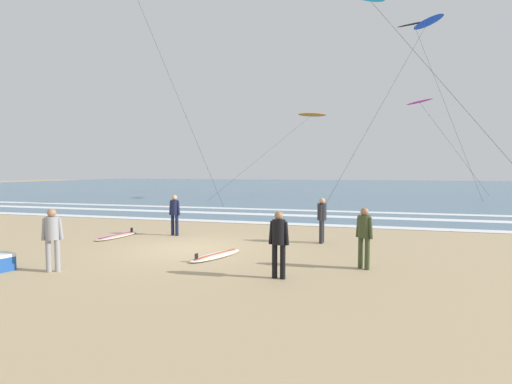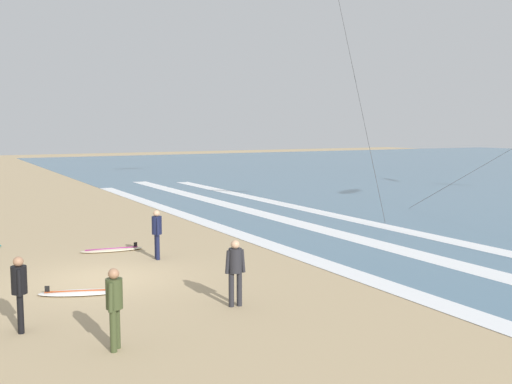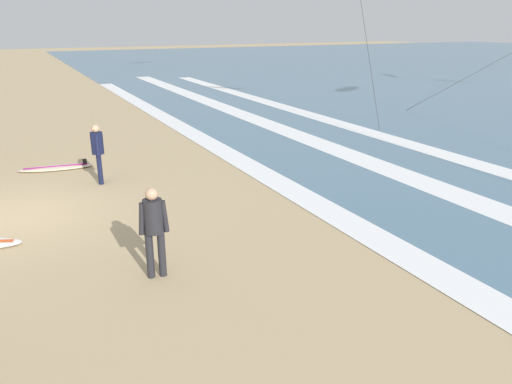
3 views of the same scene
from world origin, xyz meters
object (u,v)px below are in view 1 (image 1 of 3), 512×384
(surfboard_near_water, at_px, (117,236))
(kite_blue_low_near, at_px, (427,23))
(kite_black_far_left, at_px, (414,25))
(surfer_background_far, at_px, (322,216))
(kite_orange_far_right, at_px, (312,115))
(kite_magenta_high_right, at_px, (420,102))
(cooler_box, at_px, (1,262))
(surfer_right_near, at_px, (175,211))
(surfer_left_far, at_px, (364,232))
(surfer_foreground_main, at_px, (279,238))
(surfer_mid_group, at_px, (52,234))
(surfboard_foreground_flat, at_px, (216,255))

(surfboard_near_water, xyz_separation_m, kite_blue_low_near, (13.85, 20.19, 13.98))
(kite_blue_low_near, xyz_separation_m, kite_black_far_left, (0.06, 8.50, 2.93))
(surfer_background_far, height_order, kite_orange_far_right, kite_orange_far_right)
(surfboard_near_water, relative_size, kite_black_far_left, 0.12)
(kite_magenta_high_right, bearing_deg, cooler_box, -114.57)
(surfer_right_near, relative_size, kite_black_far_left, 0.09)
(surfboard_near_water, xyz_separation_m, kite_orange_far_right, (3.80, 29.19, 8.52))
(surfer_left_far, distance_m, kite_black_far_left, 35.27)
(surfer_left_far, bearing_deg, kite_blue_low_near, 78.12)
(kite_black_far_left, bearing_deg, surfer_right_near, -113.32)
(surfer_background_far, xyz_separation_m, kite_orange_far_right, (-3.91, 28.30, 7.61))
(surfer_foreground_main, xyz_separation_m, surfer_left_far, (1.95, 1.45, 0.00))
(surfer_left_far, height_order, kite_orange_far_right, kite_orange_far_right)
(kite_blue_low_near, bearing_deg, surfer_right_near, -121.75)
(surfer_left_far, relative_size, cooler_box, 2.24)
(surfer_right_near, height_order, cooler_box, surfer_right_near)
(surfer_mid_group, height_order, surfboard_near_water, surfer_mid_group)
(surfer_mid_group, bearing_deg, surfboard_foreground_flat, 38.00)
(surfer_background_far, relative_size, kite_blue_low_near, 0.11)
(surfer_background_far, bearing_deg, surfer_left_far, -66.81)
(surfer_foreground_main, distance_m, kite_magenta_high_right, 31.35)
(kite_blue_low_near, bearing_deg, kite_black_far_left, 89.63)
(kite_magenta_high_right, distance_m, cooler_box, 34.83)
(surfer_left_far, relative_size, kite_orange_far_right, 0.12)
(surfer_mid_group, xyz_separation_m, kite_orange_far_right, (2.27, 33.94, 7.61))
(surfer_right_near, bearing_deg, surfer_background_far, -0.66)
(surfboard_near_water, height_order, kite_blue_low_near, kite_blue_low_near)
(kite_magenta_high_right, height_order, kite_orange_far_right, kite_magenta_high_right)
(kite_black_far_left, distance_m, kite_orange_far_right, 13.14)
(surfer_right_near, distance_m, surfboard_near_water, 2.36)
(surfboard_foreground_flat, bearing_deg, kite_orange_far_right, 92.01)
(surfer_left_far, height_order, surfboard_foreground_flat, surfer_left_far)
(surfer_right_near, height_order, kite_black_far_left, kite_black_far_left)
(cooler_box, bearing_deg, surfer_mid_group, 10.07)
(surfer_foreground_main, relative_size, kite_black_far_left, 0.09)
(surfer_left_far, bearing_deg, kite_black_far_left, 81.21)
(surfboard_near_water, xyz_separation_m, kite_black_far_left, (13.91, 28.68, 16.91))
(surfboard_foreground_flat, bearing_deg, surfboard_near_water, 156.56)
(surfboard_foreground_flat, height_order, kite_black_far_left, kite_black_far_left)
(surfer_foreground_main, bearing_deg, surfboard_foreground_flat, 142.87)
(kite_blue_low_near, distance_m, kite_orange_far_right, 14.56)
(kite_black_far_left, relative_size, kite_orange_far_right, 1.25)
(surfer_left_far, height_order, cooler_box, surfer_left_far)
(kite_magenta_high_right, bearing_deg, kite_blue_low_near, -93.33)
(kite_orange_far_right, distance_m, cooler_box, 35.38)
(surfboard_near_water, bearing_deg, surfboard_foreground_flat, -23.44)
(surfer_left_far, height_order, kite_black_far_left, kite_black_far_left)
(surfer_background_far, distance_m, surfer_right_near, 5.75)
(surfboard_foreground_flat, relative_size, cooler_box, 3.05)
(surfer_mid_group, bearing_deg, surfer_right_near, 85.74)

